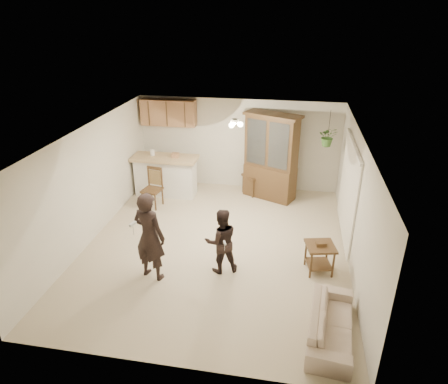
% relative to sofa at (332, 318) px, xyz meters
% --- Properties ---
extents(floor, '(6.50, 6.50, 0.00)m').
position_rel_sofa_xyz_m(floor, '(-2.26, 2.25, -0.37)').
color(floor, '#BAAC8D').
rests_on(floor, ground).
extents(ceiling, '(5.50, 6.50, 0.02)m').
position_rel_sofa_xyz_m(ceiling, '(-2.26, 2.25, 2.13)').
color(ceiling, silver).
rests_on(ceiling, wall_back).
extents(wall_back, '(5.50, 0.02, 2.50)m').
position_rel_sofa_xyz_m(wall_back, '(-2.26, 5.50, 0.88)').
color(wall_back, beige).
rests_on(wall_back, ground).
extents(wall_front, '(5.50, 0.02, 2.50)m').
position_rel_sofa_xyz_m(wall_front, '(-2.26, -1.00, 0.88)').
color(wall_front, beige).
rests_on(wall_front, ground).
extents(wall_left, '(0.02, 6.50, 2.50)m').
position_rel_sofa_xyz_m(wall_left, '(-5.01, 2.25, 0.88)').
color(wall_left, beige).
rests_on(wall_left, ground).
extents(wall_right, '(0.02, 6.50, 2.50)m').
position_rel_sofa_xyz_m(wall_right, '(0.49, 2.25, 0.88)').
color(wall_right, beige).
rests_on(wall_right, ground).
extents(breakfast_bar, '(1.60, 0.55, 1.00)m').
position_rel_sofa_xyz_m(breakfast_bar, '(-4.11, 4.60, 0.13)').
color(breakfast_bar, silver).
rests_on(breakfast_bar, floor).
extents(bar_top, '(1.75, 0.70, 0.08)m').
position_rel_sofa_xyz_m(bar_top, '(-4.11, 4.60, 0.68)').
color(bar_top, tan).
rests_on(bar_top, breakfast_bar).
extents(upper_cabinets, '(1.50, 0.34, 0.70)m').
position_rel_sofa_xyz_m(upper_cabinets, '(-4.16, 5.32, 1.73)').
color(upper_cabinets, brown).
rests_on(upper_cabinets, wall_back).
extents(vertical_blinds, '(0.06, 2.30, 2.10)m').
position_rel_sofa_xyz_m(vertical_blinds, '(0.45, 3.15, 0.73)').
color(vertical_blinds, silver).
rests_on(vertical_blinds, wall_right).
extents(ceiling_fixture, '(0.36, 0.36, 0.20)m').
position_rel_sofa_xyz_m(ceiling_fixture, '(-2.06, 3.45, 2.03)').
color(ceiling_fixture, '#FFEEBF').
rests_on(ceiling_fixture, ceiling).
extents(hanging_plant, '(0.43, 0.37, 0.48)m').
position_rel_sofa_xyz_m(hanging_plant, '(0.04, 4.65, 1.48)').
color(hanging_plant, '#295421').
rests_on(hanging_plant, ceiling).
extents(plant_cord, '(0.01, 0.01, 0.65)m').
position_rel_sofa_xyz_m(plant_cord, '(0.04, 4.65, 1.81)').
color(plant_cord, black).
rests_on(plant_cord, ceiling).
extents(sofa, '(0.93, 1.94, 0.73)m').
position_rel_sofa_xyz_m(sofa, '(0.00, 0.00, 0.00)').
color(sofa, beige).
rests_on(sofa, floor).
extents(adult, '(0.75, 0.60, 1.80)m').
position_rel_sofa_xyz_m(adult, '(-3.25, 0.99, 0.53)').
color(adult, black).
rests_on(adult, floor).
extents(child, '(0.80, 0.72, 1.35)m').
position_rel_sofa_xyz_m(child, '(-1.99, 1.41, 0.31)').
color(child, black).
rests_on(child, floor).
extents(china_hutch, '(1.55, 1.09, 2.29)m').
position_rel_sofa_xyz_m(china_hutch, '(-1.32, 4.92, 0.76)').
color(china_hutch, '#352313').
rests_on(china_hutch, floor).
extents(side_table, '(0.64, 0.64, 0.65)m').
position_rel_sofa_xyz_m(side_table, '(-0.12, 1.71, -0.06)').
color(side_table, '#352313').
rests_on(side_table, floor).
extents(chair_bar, '(0.53, 0.53, 1.02)m').
position_rel_sofa_xyz_m(chair_bar, '(-4.24, 3.83, -0.08)').
color(chair_bar, '#352313').
rests_on(chair_bar, floor).
extents(chair_hutch_left, '(0.74, 0.74, 1.18)m').
position_rel_sofa_xyz_m(chair_hutch_left, '(-1.74, 5.08, -0.03)').
color(chair_hutch_left, '#352313').
rests_on(chair_hutch_left, floor).
extents(chair_hutch_right, '(0.41, 0.41, 0.91)m').
position_rel_sofa_xyz_m(chair_hutch_right, '(-1.50, 5.19, -0.11)').
color(chair_hutch_right, '#352313').
rests_on(chair_hutch_right, floor).
extents(controller_adult, '(0.09, 0.16, 0.05)m').
position_rel_sofa_xyz_m(controller_adult, '(-3.37, 0.60, 0.98)').
color(controller_adult, silver).
rests_on(controller_adult, adult).
extents(controller_child, '(0.08, 0.12, 0.04)m').
position_rel_sofa_xyz_m(controller_child, '(-1.87, 1.12, 0.44)').
color(controller_child, silver).
rests_on(controller_child, child).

